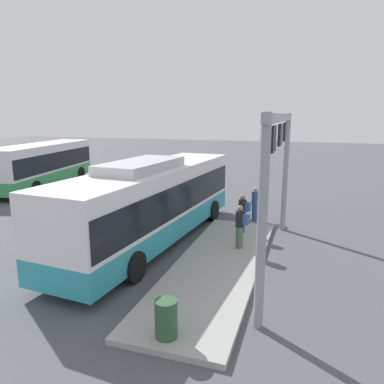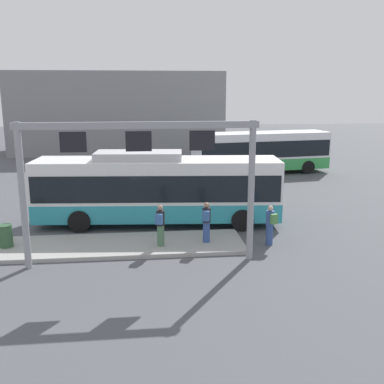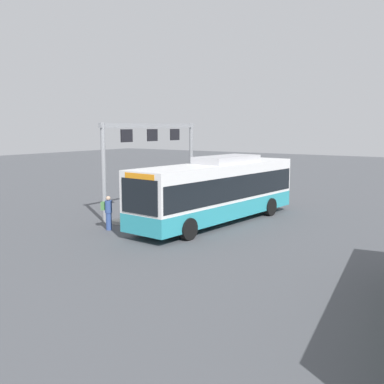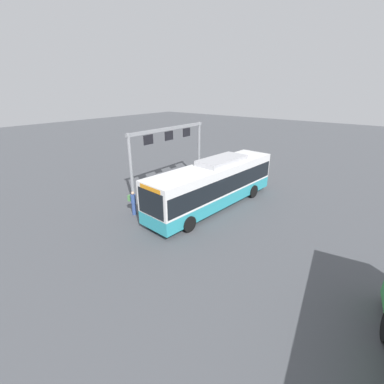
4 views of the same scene
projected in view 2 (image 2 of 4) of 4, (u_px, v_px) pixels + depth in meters
The scene contains 10 objects.
ground_plane at pixel (158, 224), 21.36m from camera, with size 120.00×120.00×0.00m, color #4C4F54.
platform_curb at pixel (121, 245), 18.15m from camera, with size 10.00×2.80×0.16m, color #9E9E99.
bus_main at pixel (157, 187), 20.95m from camera, with size 11.49×3.46×3.46m.
bus_background_left at pixel (261, 150), 33.85m from camera, with size 10.54×4.03×3.10m.
person_boarding at pixel (270, 224), 18.23m from camera, with size 0.47×0.59×1.67m.
person_waiting_near at pixel (206, 221), 18.09m from camera, with size 0.43×0.58×1.67m.
person_waiting_mid at pixel (160, 225), 17.66m from camera, with size 0.45×0.59×1.67m.
platform_sign_gantry at pixel (139, 164), 15.68m from camera, with size 8.48×0.24×5.20m.
station_building at pixel (119, 112), 45.68m from camera, with size 20.63×8.00×7.93m, color gray.
trash_bin at pixel (6, 236), 17.66m from camera, with size 0.52×0.52×0.90m, color #2D5133.
Camera 2 is at (-0.61, -20.53, 6.26)m, focal length 41.90 mm.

